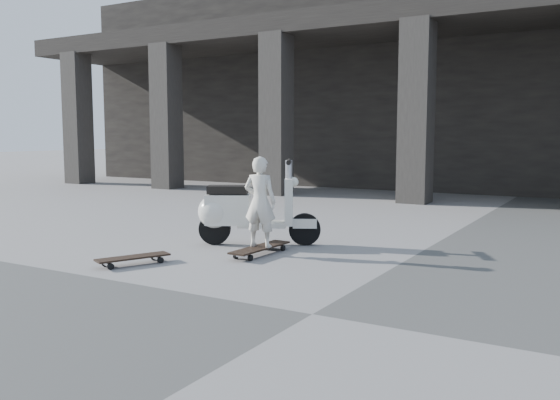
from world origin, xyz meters
The scene contains 6 objects.
ground centered at (0.00, 0.00, 0.00)m, with size 90.00×90.00×0.00m, color #454643.
colonnade centered at (0.00, 13.77, 3.03)m, with size 28.00×8.82×6.00m.
longboard centered at (-1.71, 1.89, 0.08)m, with size 0.29×1.06×0.10m.
skateboard_spare centered at (-2.68, 0.65, 0.08)m, with size 0.56×0.87×0.10m.
child centered at (-1.71, 1.89, 0.67)m, with size 0.42×0.27×1.14m, color silver.
scooter centered at (-2.34, 2.34, 0.47)m, with size 1.54×0.97×1.18m.
Camera 1 is at (2.21, -4.35, 1.51)m, focal length 38.00 mm.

